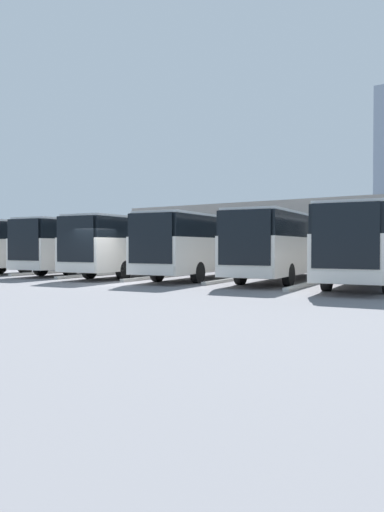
% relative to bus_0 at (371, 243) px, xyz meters
% --- Properties ---
extents(ground_plane, '(600.00, 600.00, 0.00)m').
position_rel_bus_0_xyz_m(ground_plane, '(10.40, 5.85, -1.80)').
color(ground_plane, slate).
extents(bus_0, '(4.05, 12.61, 3.21)m').
position_rel_bus_0_xyz_m(bus_0, '(0.00, 0.00, 0.00)').
color(bus_0, silver).
rests_on(bus_0, ground_plane).
extents(curb_divider_0, '(1.14, 6.78, 0.15)m').
position_rel_bus_0_xyz_m(curb_divider_0, '(2.08, 1.84, -1.73)').
color(curb_divider_0, '#B2B2AD').
rests_on(curb_divider_0, ground_plane).
extents(bus_1, '(4.05, 12.61, 3.21)m').
position_rel_bus_0_xyz_m(bus_1, '(4.16, -0.86, 0.00)').
color(bus_1, silver).
rests_on(bus_1, ground_plane).
extents(curb_divider_1, '(1.14, 6.78, 0.15)m').
position_rel_bus_0_xyz_m(curb_divider_1, '(6.24, 0.98, -1.73)').
color(curb_divider_1, '#B2B2AD').
rests_on(curb_divider_1, ground_plane).
extents(bus_2, '(4.05, 12.61, 3.21)m').
position_rel_bus_0_xyz_m(bus_2, '(8.32, -0.25, 0.00)').
color(bus_2, silver).
rests_on(bus_2, ground_plane).
extents(curb_divider_2, '(1.14, 6.78, 0.15)m').
position_rel_bus_0_xyz_m(curb_divider_2, '(10.40, 1.59, -1.73)').
color(curb_divider_2, '#B2B2AD').
rests_on(curb_divider_2, ground_plane).
extents(bus_3, '(4.05, 12.61, 3.21)m').
position_rel_bus_0_xyz_m(bus_3, '(12.48, 0.15, 0.00)').
color(bus_3, silver).
rests_on(bus_3, ground_plane).
extents(curb_divider_3, '(1.14, 6.78, 0.15)m').
position_rel_bus_0_xyz_m(curb_divider_3, '(14.56, 1.98, -1.73)').
color(curb_divider_3, '#B2B2AD').
rests_on(curb_divider_3, ground_plane).
extents(bus_4, '(4.05, 12.61, 3.21)m').
position_rel_bus_0_xyz_m(bus_4, '(16.64, -0.09, 0.00)').
color(bus_4, silver).
rests_on(bus_4, ground_plane).
extents(curb_divider_4, '(1.14, 6.78, 0.15)m').
position_rel_bus_0_xyz_m(curb_divider_4, '(18.72, 1.75, -1.73)').
color(curb_divider_4, '#B2B2AD').
rests_on(curb_divider_4, ground_plane).
extents(bus_5, '(4.05, 12.61, 3.21)m').
position_rel_bus_0_xyz_m(bus_5, '(20.80, -0.29, 0.00)').
color(bus_5, silver).
rests_on(bus_5, ground_plane).
extents(station_building, '(31.89, 14.11, 5.34)m').
position_rel_bus_0_xyz_m(station_building, '(10.40, -19.81, 0.90)').
color(station_building, gray).
rests_on(station_building, ground_plane).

